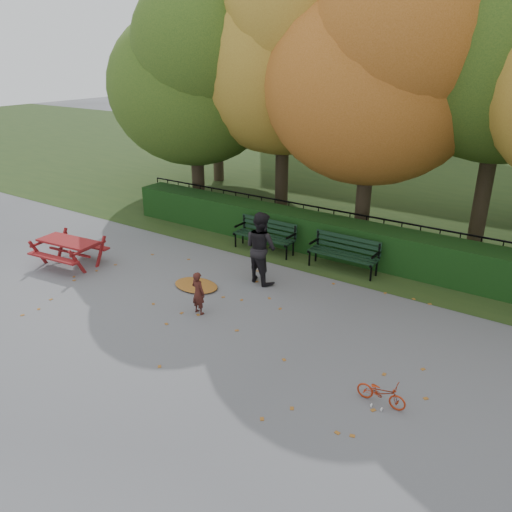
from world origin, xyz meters
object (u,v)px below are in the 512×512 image
Objects in this scene: bicycle at (381,392)px; tree_f at (218,38)px; bench_left at (266,233)px; tree_c at (383,68)px; child at (198,293)px; picnic_table at (69,246)px; tree_a at (196,75)px; bench_right at (345,251)px; tree_b at (290,45)px; adult at (261,247)px.

tree_f is at bearing 47.65° from bicycle.
bench_left reaches higher than bicycle.
tree_c is 8.32× the size of child.
picnic_table is at bearing -134.16° from tree_c.
bicycle is at bearing -35.39° from tree_a.
bench_right is 1.03× the size of picnic_table.
bench_right is (2.40, 0.00, 0.00)m from bench_left.
bench_right is at bearing 25.02° from picnic_table.
picnic_table is (-3.70, -3.75, 0.02)m from bench_left.
tree_b is at bearing 62.82° from picnic_table.
adult is at bearing -60.40° from bench_left.
adult is at bearing -105.62° from tree_c.
tree_a is 9.20× the size of bicycle.
tree_a is at bearing -62.02° from tree_f.
child is at bearing -50.78° from tree_a.
tree_c reaches higher than adult.
tree_f reaches higher than bench_right.
bench_left is at bearing -69.42° from tree_b.
bench_left is 3.95m from child.
bench_right is (3.54, -3.04, -4.88)m from tree_b.
bicycle is (3.01, -6.80, -4.61)m from tree_c.
child is (-1.60, -3.87, -0.04)m from bench_right.
tree_a is 4.16× the size of bench_left.
tree_c is at bearing 96.70° from bench_right.
child reaches higher than bicycle.
tree_f is at bearing 117.98° from tree_a.
tree_c reaches higher than picnic_table.
tree_b is 8.70m from child.
tree_f reaches higher than tree_b.
tree_c is at bearing 39.29° from picnic_table.
adult is (4.71, 1.98, 0.34)m from picnic_table.
tree_b is at bearing -27.99° from tree_f.
bench_left is at bearing -43.51° from tree_f.
tree_a is at bearing -176.35° from tree_c.
picnic_table is 8.89m from bicycle.
adult reaches higher than picnic_table.
adult reaches higher than bicycle.
tree_a is at bearing -156.95° from tree_b.
tree_f is (-1.94, 3.66, 1.17)m from tree_a.
adult is (-1.39, -1.77, 0.36)m from bench_right.
adult is (-1.13, -4.03, -3.94)m from tree_c.
child is (-1.34, -6.13, -4.34)m from tree_c.
tree_f is at bearing 136.49° from bench_left.
bench_left is at bearing -70.63° from child.
picnic_table is 1.83× the size of child.
tree_b reaches higher than adult.
bicycle is (4.14, -2.77, -0.67)m from adult.
picnic_table is at bearing 85.08° from bicycle.
tree_f is 5.20× the size of adult.
tree_f is 11.10m from adult.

